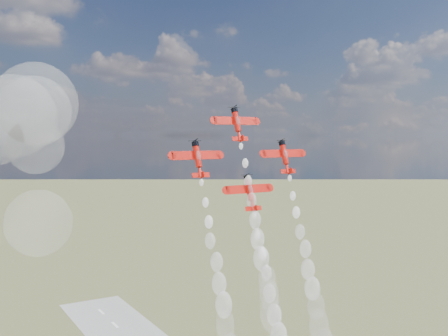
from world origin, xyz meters
name	(u,v)px	position (x,y,z in m)	size (l,w,h in m)	color
plane_lead	(237,123)	(2.63, 12.21, 87.21)	(13.87, 6.06, 9.54)	red
plane_left	(198,158)	(-11.28, 8.91, 78.04)	(13.87, 6.06, 9.54)	red
plane_right	(285,156)	(16.54, 8.91, 78.04)	(13.87, 6.06, 9.54)	red
plane_slot	(250,192)	(2.63, 5.61, 68.88)	(13.87, 6.06, 9.54)	red
smoke_trail_lead	(265,279)	(2.41, -2.10, 47.25)	(5.33, 18.19, 45.31)	white
smoke_trail_left	(226,330)	(-11.38, -5.62, 37.86)	(5.56, 18.41, 46.40)	white
smoke_trail_right	(317,309)	(16.70, -5.36, 37.99)	(5.45, 18.24, 46.05)	white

